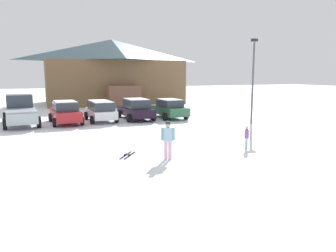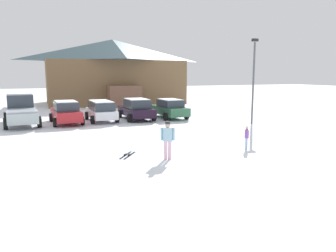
{
  "view_description": "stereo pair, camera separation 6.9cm",
  "coord_description": "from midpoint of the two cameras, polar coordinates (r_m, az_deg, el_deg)",
  "views": [
    {
      "loc": [
        -7.45,
        -9.83,
        3.68
      ],
      "look_at": [
        -0.97,
        5.34,
        1.05
      ],
      "focal_mm": 35.0,
      "sensor_mm": 36.0,
      "label": 1
    },
    {
      "loc": [
        -7.39,
        -9.86,
        3.68
      ],
      "look_at": [
        -0.97,
        5.34,
        1.05
      ],
      "focal_mm": 35.0,
      "sensor_mm": 36.0,
      "label": 2
    }
  ],
  "objects": [
    {
      "name": "parked_black_sedan",
      "position": [
        26.77,
        -5.69,
        2.98
      ],
      "size": [
        2.25,
        4.68,
        1.7
      ],
      "color": "black",
      "rests_on": "ground"
    },
    {
      "name": "ground",
      "position": [
        12.87,
        13.41,
        -7.81
      ],
      "size": [
        160.0,
        160.0,
        0.0
      ],
      "primitive_type": "plane",
      "color": "white"
    },
    {
      "name": "pair_of_skis",
      "position": [
        15.06,
        -7.16,
        -5.06
      ],
      "size": [
        1.07,
        1.32,
        0.08
      ],
      "color": "#1D222B",
      "rests_on": "ground"
    },
    {
      "name": "lamp_post",
      "position": [
        25.0,
        14.5,
        8.25
      ],
      "size": [
        0.44,
        0.24,
        6.18
      ],
      "color": "#515459",
      "rests_on": "ground"
    },
    {
      "name": "ski_lodge",
      "position": [
        42.55,
        -9.72,
        9.4
      ],
      "size": [
        16.98,
        12.32,
        7.92
      ],
      "color": "brown",
      "rests_on": "ground"
    },
    {
      "name": "pickup_truck",
      "position": [
        26.16,
        -24.38,
        2.37
      ],
      "size": [
        2.58,
        5.86,
        2.15
      ],
      "color": "#AEBDBC",
      "rests_on": "ground"
    },
    {
      "name": "parked_green_coupe",
      "position": [
        27.48,
        0.07,
        3.1
      ],
      "size": [
        2.19,
        4.54,
        1.6
      ],
      "color": "#316746",
      "rests_on": "ground"
    },
    {
      "name": "skier_child_in_purple_jacket",
      "position": [
        16.52,
        13.41,
        -1.72
      ],
      "size": [
        0.28,
        0.39,
        1.16
      ],
      "color": "#95B2D6",
      "rests_on": "ground"
    },
    {
      "name": "parked_red_sedan",
      "position": [
        25.58,
        -17.52,
        2.32
      ],
      "size": [
        2.23,
        4.72,
        1.7
      ],
      "color": "#B42227",
      "rests_on": "ground"
    },
    {
      "name": "parked_white_suv",
      "position": [
        26.14,
        -11.72,
        2.72
      ],
      "size": [
        2.07,
        4.32,
        1.61
      ],
      "color": "white",
      "rests_on": "ground"
    },
    {
      "name": "skier_adult_in_blue_parka",
      "position": [
        14.11,
        -0.15,
        -2.12
      ],
      "size": [
        0.58,
        0.38,
        1.67
      ],
      "color": "#E2B0C5",
      "rests_on": "ground"
    }
  ]
}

